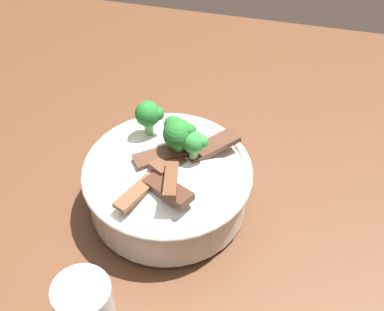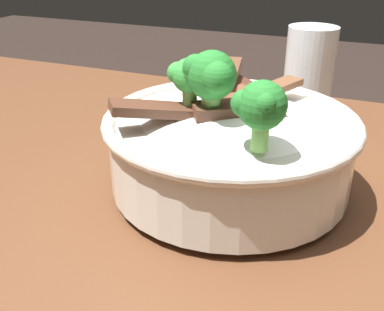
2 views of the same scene
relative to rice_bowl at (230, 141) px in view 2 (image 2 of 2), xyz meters
name	(u,v)px [view 2 (image 2 of 2)]	position (x,y,z in m)	size (l,w,h in m)	color
rice_bowl	(230,141)	(0.00, 0.00, 0.00)	(0.24, 0.24, 0.14)	silver
drinking_glass	(308,79)	(-0.03, -0.23, 0.00)	(0.06, 0.06, 0.12)	white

